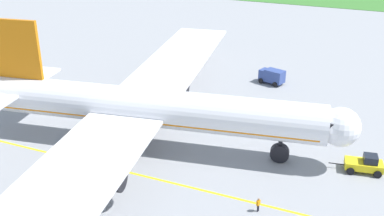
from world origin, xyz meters
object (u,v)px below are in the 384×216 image
airliner_foreground (143,108)px  service_truck_baggage_loader (272,76)px  pushback_tug (365,164)px  ground_crew_wingwalker_port (258,203)px

airliner_foreground → service_truck_baggage_loader: 30.61m
airliner_foreground → pushback_tug: 27.72m
pushback_tug → ground_crew_wingwalker_port: 15.59m
pushback_tug → ground_crew_wingwalker_port: size_ratio=3.88×
airliner_foreground → service_truck_baggage_loader: size_ratio=17.69×
airliner_foreground → ground_crew_wingwalker_port: (17.60, -7.94, -4.37)m
pushback_tug → service_truck_baggage_loader: 29.81m
pushback_tug → ground_crew_wingwalker_port: (-9.41, -12.43, -0.05)m
airliner_foreground → ground_crew_wingwalker_port: airliner_foreground is taller
airliner_foreground → ground_crew_wingwalker_port: bearing=-24.3°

